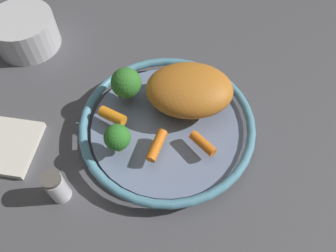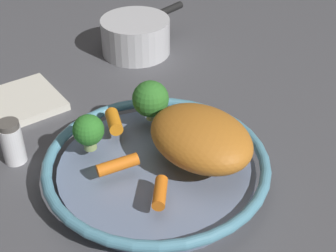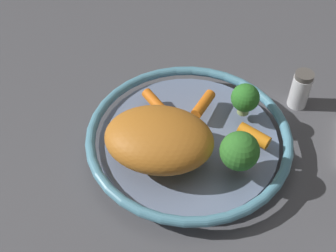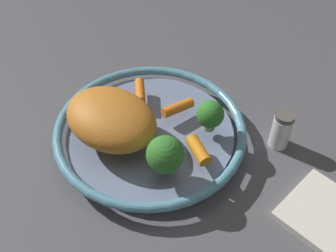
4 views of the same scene
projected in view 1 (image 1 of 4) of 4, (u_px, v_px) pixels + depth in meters
ground_plane at (167, 133)px, 0.65m from camera, size 2.34×2.34×0.00m
serving_bowl at (167, 127)px, 0.63m from camera, size 0.33×0.33×0.04m
roast_chicken_piece at (189, 90)px, 0.62m from camera, size 0.20×0.19×0.07m
baby_carrot_center at (113, 116)px, 0.61m from camera, size 0.05×0.02×0.02m
baby_carrot_back at (157, 145)px, 0.58m from camera, size 0.03×0.06×0.02m
baby_carrot_near_rim at (203, 143)px, 0.58m from camera, size 0.06×0.03×0.02m
broccoli_floret_edge at (126, 83)px, 0.62m from camera, size 0.06×0.06×0.07m
broccoli_floret_large at (117, 138)px, 0.56m from camera, size 0.05×0.05×0.06m
salt_shaker at (56, 187)px, 0.55m from camera, size 0.03×0.03×0.07m
saucepan at (25, 31)px, 0.75m from camera, size 0.16×0.20×0.08m
dish_towel at (1, 145)px, 0.63m from camera, size 0.17×0.16×0.01m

